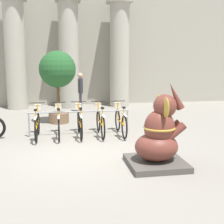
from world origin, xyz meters
TOP-DOWN VIEW (x-y plane):
  - ground_plane at (0.00, 0.00)m, footprint 60.00×60.00m
  - building_facade at (0.00, 8.60)m, footprint 20.00×0.20m
  - column_left at (-2.47, 7.60)m, footprint 1.19×1.19m
  - column_middle at (0.00, 7.60)m, footprint 1.19×1.19m
  - column_right at (2.47, 7.60)m, footprint 1.19×1.19m
  - bike_rack at (0.08, 1.95)m, footprint 3.18×0.05m
  - bicycle_0 at (-1.21, 1.82)m, footprint 0.48×1.80m
  - bicycle_1 at (-0.56, 1.84)m, footprint 0.48×1.80m
  - bicycle_2 at (0.08, 1.85)m, footprint 0.48×1.80m
  - bicycle_3 at (0.72, 1.84)m, footprint 0.48×1.80m
  - bicycle_4 at (1.37, 1.81)m, footprint 0.48×1.80m
  - elephant_statue at (1.63, -1.20)m, footprint 1.26×1.26m
  - person_pedestrian at (0.42, 6.17)m, footprint 0.23×0.47m
  - potted_tree at (-0.56, 3.99)m, footprint 1.34×1.34m

SIDE VIEW (x-z plane):
  - ground_plane at x=0.00m, z-range 0.00..0.00m
  - bicycle_0 at x=-1.21m, z-range -0.09..0.93m
  - bicycle_1 at x=-0.56m, z-range -0.09..0.93m
  - bicycle_2 at x=0.08m, z-range -0.09..0.93m
  - bicycle_3 at x=0.72m, z-range -0.09..0.93m
  - bicycle_4 at x=1.37m, z-range -0.09..0.93m
  - bike_rack at x=0.08m, z-range 0.21..0.98m
  - elephant_statue at x=1.63m, z-range -0.31..1.60m
  - person_pedestrian at x=0.42m, z-range 0.18..1.94m
  - potted_tree at x=-0.56m, z-range 0.51..3.18m
  - column_left at x=-2.47m, z-range 0.04..5.20m
  - column_middle at x=0.00m, z-range 0.04..5.20m
  - column_right at x=2.47m, z-range 0.04..5.20m
  - building_facade at x=0.00m, z-range 0.00..6.00m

